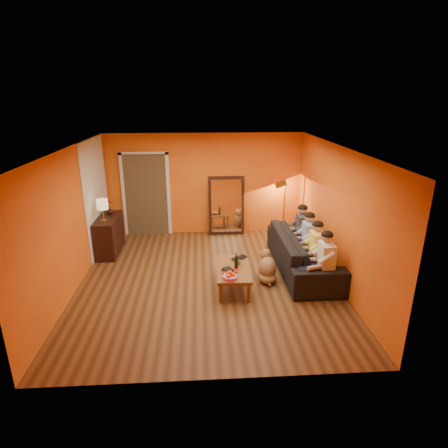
{
  "coord_description": "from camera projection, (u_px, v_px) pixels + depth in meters",
  "views": [
    {
      "loc": [
        -0.12,
        -6.67,
        3.52
      ],
      "look_at": [
        0.35,
        0.5,
        1.0
      ],
      "focal_mm": 30.0,
      "sensor_mm": 36.0,
      "label": 1
    }
  ],
  "objects": [
    {
      "name": "book_mid",
      "position": [
        225.0,
        271.0,
        6.83
      ],
      "size": [
        0.3,
        0.34,
        0.02
      ],
      "primitive_type": "imported",
      "rotation": [
        0.0,
        0.0,
        -0.47
      ],
      "color": "#A31213",
      "rests_on": "book_lower"
    },
    {
      "name": "coffee_table",
      "position": [
        233.0,
        277.0,
        7.1
      ],
      "size": [
        0.67,
        1.24,
        0.42
      ],
      "primitive_type": null,
      "rotation": [
        0.0,
        0.0,
        -0.04
      ],
      "color": "brown",
      "rests_on": "floor"
    },
    {
      "name": "floor_lamp",
      "position": [
        284.0,
        209.0,
        9.55
      ],
      "size": [
        0.32,
        0.27,
        1.44
      ],
      "primitive_type": null,
      "rotation": [
        0.0,
        0.0,
        -0.09
      ],
      "color": "gold",
      "rests_on": "floor"
    },
    {
      "name": "white_accent",
      "position": [
        96.0,
        196.0,
        8.52
      ],
      "size": [
        0.02,
        1.9,
        2.58
      ],
      "primitive_type": "cube",
      "color": "white",
      "rests_on": "wall_left"
    },
    {
      "name": "table_lamp",
      "position": [
        103.0,
        211.0,
        8.13
      ],
      "size": [
        0.24,
        0.24,
        0.51
      ],
      "primitive_type": null,
      "color": "beige",
      "rests_on": "sideboard"
    },
    {
      "name": "book_upper",
      "position": [
        224.0,
        270.0,
        6.81
      ],
      "size": [
        0.22,
        0.25,
        0.02
      ],
      "primitive_type": "imported",
      "rotation": [
        0.0,
        0.0,
        0.42
      ],
      "color": "black",
      "rests_on": "book_mid"
    },
    {
      "name": "flowers",
      "position": [
        108.0,
        201.0,
        8.62
      ],
      "size": [
        0.17,
        0.17,
        0.39
      ],
      "primitive_type": null,
      "color": "#A31213",
      "rests_on": "vase"
    },
    {
      "name": "sideboard",
      "position": [
        109.0,
        235.0,
        8.63
      ],
      "size": [
        0.44,
        1.18,
        0.85
      ],
      "primitive_type": "cube",
      "color": "black",
      "rests_on": "floor"
    },
    {
      "name": "dog",
      "position": [
        267.0,
        266.0,
        7.3
      ],
      "size": [
        0.39,
        0.58,
        0.66
      ],
      "primitive_type": null,
      "rotation": [
        0.0,
        0.0,
        -0.06
      ],
      "color": "#A07B48",
      "rests_on": "floor"
    },
    {
      "name": "person_mid_right",
      "position": [
        309.0,
        240.0,
        7.83
      ],
      "size": [
        0.7,
        0.44,
        1.22
      ],
      "primitive_type": null,
      "color": "#8DA8DA",
      "rests_on": "sofa"
    },
    {
      "name": "book_lower",
      "position": [
        224.0,
        272.0,
        6.83
      ],
      "size": [
        0.27,
        0.3,
        0.02
      ],
      "primitive_type": "imported",
      "rotation": [
        0.0,
        0.0,
        0.46
      ],
      "color": "black",
      "rests_on": "coffee_table"
    },
    {
      "name": "laptop",
      "position": [
        241.0,
        259.0,
        7.37
      ],
      "size": [
        0.42,
        0.39,
        0.03
      ],
      "primitive_type": "imported",
      "rotation": [
        0.0,
        0.0,
        0.64
      ],
      "color": "black",
      "rests_on": "coffee_table"
    },
    {
      "name": "person_far_right",
      "position": [
        302.0,
        231.0,
        8.35
      ],
      "size": [
        0.7,
        0.44,
        1.22
      ],
      "primitive_type": null,
      "color": "#35343A",
      "rests_on": "sofa"
    },
    {
      "name": "doorway_recess",
      "position": [
        147.0,
        194.0,
        9.68
      ],
      "size": [
        1.06,
        0.3,
        2.1
      ],
      "primitive_type": "cube",
      "color": "#3F2D19",
      "rests_on": "floor"
    },
    {
      "name": "sofa",
      "position": [
        303.0,
        252.0,
        7.8
      ],
      "size": [
        2.65,
        1.04,
        0.78
      ],
      "primitive_type": "imported",
      "rotation": [
        0.0,
        0.0,
        1.57
      ],
      "color": "black",
      "rests_on": "floor"
    },
    {
      "name": "wine_bottle",
      "position": [
        236.0,
        261.0,
        6.94
      ],
      "size": [
        0.07,
        0.07,
        0.31
      ],
      "primitive_type": "cylinder",
      "color": "black",
      "rests_on": "coffee_table"
    },
    {
      "name": "mirror_frame",
      "position": [
        226.0,
        206.0,
        9.71
      ],
      "size": [
        0.92,
        0.27,
        1.51
      ],
      "primitive_type": "cube",
      "rotation": [
        -0.14,
        0.0,
        0.0
      ],
      "color": "black",
      "rests_on": "floor"
    },
    {
      "name": "vase",
      "position": [
        109.0,
        211.0,
        8.7
      ],
      "size": [
        0.16,
        0.16,
        0.17
      ],
      "primitive_type": "imported",
      "color": "black",
      "rests_on": "sideboard"
    },
    {
      "name": "mirror_glass",
      "position": [
        226.0,
        206.0,
        9.67
      ],
      "size": [
        0.78,
        0.21,
        1.35
      ],
      "primitive_type": "cube",
      "rotation": [
        -0.14,
        0.0,
        0.0
      ],
      "color": "white",
      "rests_on": "mirror_frame"
    },
    {
      "name": "room_shell",
      "position": [
        207.0,
        212.0,
        7.37
      ],
      "size": [
        5.0,
        5.5,
        2.6
      ],
      "color": "brown",
      "rests_on": "ground"
    },
    {
      "name": "door_jamb_right",
      "position": [
        169.0,
        195.0,
        9.6
      ],
      "size": [
        0.08,
        0.06,
        2.2
      ],
      "primitive_type": "cube",
      "color": "white",
      "rests_on": "wall_back"
    },
    {
      "name": "door_header",
      "position": [
        143.0,
        153.0,
        9.21
      ],
      "size": [
        1.22,
        0.06,
        0.08
      ],
      "primitive_type": "cube",
      "color": "white",
      "rests_on": "wall_back"
    },
    {
      "name": "tumbler",
      "position": [
        239.0,
        263.0,
        7.14
      ],
      "size": [
        0.11,
        0.11,
        0.08
      ],
      "primitive_type": "imported",
      "rotation": [
        0.0,
        0.0,
        0.23
      ],
      "color": "#B27F3F",
      "rests_on": "coffee_table"
    },
    {
      "name": "door_jamb_left",
      "position": [
        124.0,
        196.0,
        9.53
      ],
      "size": [
        0.08,
        0.06,
        2.2
      ],
      "primitive_type": "cube",
      "color": "white",
      "rests_on": "wall_back"
    },
    {
      "name": "person_far_left",
      "position": [
        326.0,
        262.0,
        6.79
      ],
      "size": [
        0.7,
        0.44,
        1.22
      ],
      "primitive_type": null,
      "color": "silver",
      "rests_on": "sofa"
    },
    {
      "name": "person_mid_left",
      "position": [
        317.0,
        251.0,
        7.31
      ],
      "size": [
        0.7,
        0.44,
        1.22
      ],
      "primitive_type": null,
      "color": "#FDF054",
      "rests_on": "sofa"
    },
    {
      "name": "fruit_bowl",
      "position": [
        230.0,
        275.0,
        6.58
      ],
      "size": [
        0.26,
        0.26,
        0.16
      ],
      "primitive_type": null,
      "color": "#F255A3",
      "rests_on": "coffee_table"
    }
  ]
}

